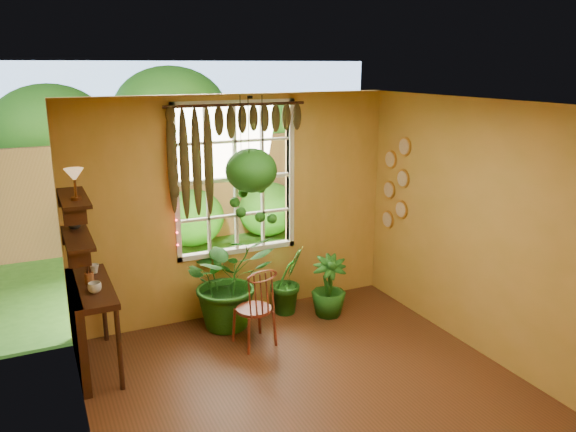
% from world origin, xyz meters
% --- Properties ---
extents(floor, '(4.50, 4.50, 0.00)m').
position_xyz_m(floor, '(0.00, 0.00, 0.00)').
color(floor, '#552B18').
rests_on(floor, ground).
extents(ceiling, '(4.50, 4.50, 0.00)m').
position_xyz_m(ceiling, '(0.00, 0.00, 2.70)').
color(ceiling, white).
rests_on(ceiling, wall_back).
extents(wall_back, '(4.00, 0.00, 4.00)m').
position_xyz_m(wall_back, '(0.00, 2.25, 1.35)').
color(wall_back, gold).
rests_on(wall_back, floor).
extents(wall_left, '(0.00, 4.50, 4.50)m').
position_xyz_m(wall_left, '(-2.00, 0.00, 1.35)').
color(wall_left, gold).
rests_on(wall_left, floor).
extents(wall_right, '(0.00, 4.50, 4.50)m').
position_xyz_m(wall_right, '(2.00, 0.00, 1.35)').
color(wall_right, gold).
rests_on(wall_right, floor).
extents(window, '(1.52, 0.10, 1.86)m').
position_xyz_m(window, '(0.00, 2.28, 1.70)').
color(window, white).
rests_on(window, wall_back).
extents(valance_vine, '(1.70, 0.12, 1.10)m').
position_xyz_m(valance_vine, '(-0.08, 2.16, 2.28)').
color(valance_vine, '#351B0E').
rests_on(valance_vine, window).
extents(string_lights, '(0.03, 0.03, 1.54)m').
position_xyz_m(string_lights, '(-0.76, 2.19, 1.75)').
color(string_lights, '#FF2633').
rests_on(string_lights, window).
extents(wall_plates, '(0.04, 0.32, 1.10)m').
position_xyz_m(wall_plates, '(1.98, 1.79, 1.55)').
color(wall_plates, '#FFF1D0').
rests_on(wall_plates, wall_right).
extents(counter_ledge, '(0.40, 1.20, 0.90)m').
position_xyz_m(counter_ledge, '(-1.91, 1.60, 0.55)').
color(counter_ledge, '#351B0E').
rests_on(counter_ledge, floor).
extents(shelf_lower, '(0.25, 0.90, 0.04)m').
position_xyz_m(shelf_lower, '(-1.88, 1.60, 1.40)').
color(shelf_lower, '#351B0E').
rests_on(shelf_lower, wall_left).
extents(shelf_upper, '(0.25, 0.90, 0.04)m').
position_xyz_m(shelf_upper, '(-1.88, 1.60, 1.80)').
color(shelf_upper, '#351B0E').
rests_on(shelf_upper, wall_left).
extents(backyard, '(14.00, 10.00, 12.00)m').
position_xyz_m(backyard, '(0.24, 6.87, 1.28)').
color(backyard, '#2B5F1B').
rests_on(backyard, ground).
extents(windsor_chair, '(0.45, 0.47, 1.06)m').
position_xyz_m(windsor_chair, '(-0.14, 1.33, 0.31)').
color(windsor_chair, maroon).
rests_on(windsor_chair, floor).
extents(potted_plant_left, '(1.06, 0.92, 1.17)m').
position_xyz_m(potted_plant_left, '(-0.25, 1.91, 0.59)').
color(potted_plant_left, '#154412').
rests_on(potted_plant_left, floor).
extents(potted_plant_mid, '(0.57, 0.52, 0.85)m').
position_xyz_m(potted_plant_mid, '(0.55, 1.96, 0.43)').
color(potted_plant_mid, '#154412').
rests_on(potted_plant_mid, floor).
extents(potted_plant_right, '(0.56, 0.56, 0.76)m').
position_xyz_m(potted_plant_right, '(0.96, 1.66, 0.38)').
color(potted_plant_right, '#154412').
rests_on(potted_plant_right, floor).
extents(hanging_basket, '(0.59, 0.59, 1.48)m').
position_xyz_m(hanging_basket, '(0.04, 1.86, 1.82)').
color(hanging_basket, black).
rests_on(hanging_basket, ceiling).
extents(cup_a, '(0.14, 0.14, 0.10)m').
position_xyz_m(cup_a, '(-1.78, 1.38, 0.95)').
color(cup_a, silver).
rests_on(cup_a, counter_ledge).
extents(cup_b, '(0.12, 0.12, 0.09)m').
position_xyz_m(cup_b, '(-1.72, 1.93, 0.95)').
color(cup_b, beige).
rests_on(cup_b, counter_ledge).
extents(brush_jar, '(0.09, 0.09, 0.33)m').
position_xyz_m(brush_jar, '(-1.80, 1.65, 1.03)').
color(brush_jar, brown).
rests_on(brush_jar, counter_ledge).
extents(shelf_vase, '(0.16, 0.16, 0.14)m').
position_xyz_m(shelf_vase, '(-1.87, 1.89, 1.49)').
color(shelf_vase, '#B2AD99').
rests_on(shelf_vase, shelf_lower).
extents(tiffany_lamp, '(0.18, 0.18, 0.29)m').
position_xyz_m(tiffany_lamp, '(-1.86, 1.42, 2.03)').
color(tiffany_lamp, brown).
rests_on(tiffany_lamp, shelf_upper).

